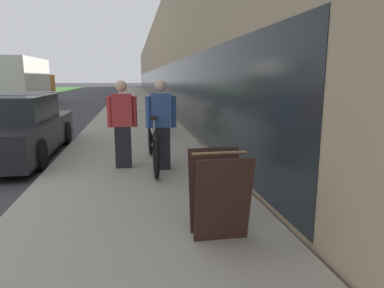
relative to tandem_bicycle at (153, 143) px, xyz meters
The scene contains 10 objects.
sidewalk_slab 19.99m from the tandem_bicycle, 90.93° to the left, with size 3.22×70.00×0.10m.
storefront_facade 28.79m from the tandem_bicycle, 77.27° to the left, with size 10.01×70.00×5.90m.
tandem_bicycle is the anchor object (origin of this frame).
person_rider 0.52m from the tandem_bicycle, 66.53° to the right, with size 0.54×0.21×1.59m.
person_bystander 0.66m from the tandem_bicycle, behind, with size 0.54×0.21×1.58m.
bike_rack_hoop 3.43m from the tandem_bicycle, 79.97° to the left, with size 0.05×0.60×0.84m.
cruiser_bike_nearest 4.32m from the tandem_bicycle, 83.15° to the left, with size 0.52×1.82×0.85m.
sandwich_board_sign 3.14m from the tandem_bicycle, 80.80° to the right, with size 0.56×0.56×0.90m.
parked_sedan_curbside 3.37m from the tandem_bicycle, 151.34° to the left, with size 1.91×4.38×1.41m.
moving_truck 17.46m from the tandem_bicycle, 113.12° to the left, with size 2.21×7.39×2.85m.
Camera 1 is at (4.66, -5.32, 1.73)m, focal length 32.00 mm.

